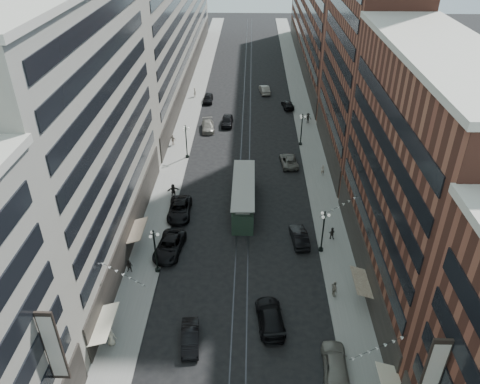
# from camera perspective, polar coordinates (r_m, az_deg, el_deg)

# --- Properties ---
(ground) EXTENTS (220.00, 220.00, 0.00)m
(ground) POSITION_cam_1_polar(r_m,az_deg,el_deg) (78.96, 0.68, 5.78)
(ground) COLOR black
(ground) RESTS_ON ground
(sidewalk_west) EXTENTS (4.00, 180.00, 0.15)m
(sidewalk_west) POSITION_cam_1_polar(r_m,az_deg,el_deg) (88.81, -6.42, 8.70)
(sidewalk_west) COLOR gray
(sidewalk_west) RESTS_ON ground
(sidewalk_east) EXTENTS (4.00, 180.00, 0.15)m
(sidewalk_east) POSITION_cam_1_polar(r_m,az_deg,el_deg) (88.60, 7.99, 8.53)
(sidewalk_east) COLOR gray
(sidewalk_east) RESTS_ON ground
(rail_west) EXTENTS (0.12, 180.00, 0.02)m
(rail_west) POSITION_cam_1_polar(r_m,az_deg,el_deg) (88.05, 0.31, 8.65)
(rail_west) COLOR #2D2D33
(rail_west) RESTS_ON ground
(rail_east) EXTENTS (0.12, 180.00, 0.02)m
(rail_east) POSITION_cam_1_polar(r_m,az_deg,el_deg) (88.04, 1.24, 8.64)
(rail_east) COLOR #2D2D33
(rail_east) RESTS_ON ground
(building_west_mid) EXTENTS (8.00, 36.00, 28.00)m
(building_west_mid) POSITION_cam_1_polar(r_m,az_deg,el_deg) (51.73, -19.01, 6.45)
(building_west_mid) COLOR gray
(building_west_mid) RESTS_ON ground
(building_west_far) EXTENTS (8.00, 90.00, 26.00)m
(building_west_far) POSITION_cam_1_polar(r_m,az_deg,el_deg) (110.54, -8.41, 20.23)
(building_west_far) COLOR gray
(building_west_far) RESTS_ON ground
(building_east_mid) EXTENTS (8.00, 30.00, 24.00)m
(building_east_mid) POSITION_cam_1_polar(r_m,az_deg,el_deg) (47.87, 20.97, 1.23)
(building_east_mid) COLOR brown
(building_east_mid) RESTS_ON ground
(building_east_tower) EXTENTS (8.00, 26.00, 42.00)m
(building_east_tower) POSITION_cam_1_polar(r_m,az_deg,el_deg) (70.19, 15.63, 19.52)
(building_east_tower) COLOR brown
(building_east_tower) RESTS_ON ground
(building_east_far) EXTENTS (8.00, 72.00, 24.00)m
(building_east_far) POSITION_cam_1_polar(r_m,az_deg,el_deg) (119.22, 9.82, 20.46)
(building_east_far) COLOR brown
(building_east_far) RESTS_ON ground
(lamppost_sw_far) EXTENTS (1.03, 1.14, 5.52)m
(lamppost_sw_far) POSITION_cam_1_polar(r_m,az_deg,el_deg) (51.13, -10.29, -6.95)
(lamppost_sw_far) COLOR black
(lamppost_sw_far) RESTS_ON sidewalk_west
(lamppost_sw_mid) EXTENTS (1.03, 1.14, 5.52)m
(lamppost_sw_mid) POSITION_cam_1_polar(r_m,az_deg,el_deg) (73.79, -6.57, 6.27)
(lamppost_sw_mid) COLOR black
(lamppost_sw_mid) RESTS_ON sidewalk_west
(lamppost_se_far) EXTENTS (1.03, 1.14, 5.52)m
(lamppost_se_far) POSITION_cam_1_polar(r_m,az_deg,el_deg) (53.95, 10.10, -4.59)
(lamppost_se_far) COLOR black
(lamppost_se_far) RESTS_ON sidewalk_east
(lamppost_se_mid) EXTENTS (1.03, 1.14, 5.52)m
(lamppost_se_mid) POSITION_cam_1_polar(r_m,az_deg,el_deg) (78.09, 7.52, 7.70)
(lamppost_se_mid) COLOR black
(lamppost_se_mid) RESTS_ON sidewalk_east
(streetcar) EXTENTS (2.89, 13.04, 3.61)m
(streetcar) POSITION_cam_1_polar(r_m,az_deg,el_deg) (61.71, 0.43, -0.52)
(streetcar) COLOR #253A2B
(streetcar) RESTS_ON ground
(car_2) EXTENTS (3.52, 6.39, 1.69)m
(car_2) POSITION_cam_1_polar(r_m,az_deg,el_deg) (55.05, -8.60, -6.53)
(car_2) COLOR black
(car_2) RESTS_ON ground
(car_4) EXTENTS (2.32, 5.31, 1.78)m
(car_4) POSITION_cam_1_polar(r_m,az_deg,el_deg) (43.68, 11.54, -19.80)
(car_4) COLOR gray
(car_4) RESTS_ON ground
(car_5) EXTENTS (2.02, 4.64, 1.49)m
(car_5) POSITION_cam_1_polar(r_m,az_deg,el_deg) (45.12, -6.10, -17.23)
(car_5) COLOR black
(car_5) RESTS_ON ground
(pedestrian_1) EXTENTS (0.93, 0.51, 1.90)m
(pedestrian_1) POSITION_cam_1_polar(r_m,az_deg,el_deg) (45.99, -15.46, -16.66)
(pedestrian_1) COLOR beige
(pedestrian_1) RESTS_ON sidewalk_west
(pedestrian_2) EXTENTS (0.76, 0.42, 1.57)m
(pedestrian_2) POSITION_cam_1_polar(r_m,az_deg,el_deg) (52.97, -13.32, -8.81)
(pedestrian_2) COLOR black
(pedestrian_2) RESTS_ON sidewalk_west
(pedestrian_4) EXTENTS (0.80, 1.21, 1.89)m
(pedestrian_4) POSITION_cam_1_polar(r_m,az_deg,el_deg) (49.71, 11.42, -11.50)
(pedestrian_4) COLOR gray
(pedestrian_4) RESTS_ON sidewalk_east
(car_7) EXTENTS (3.00, 6.19, 1.70)m
(car_7) POSITION_cam_1_polar(r_m,az_deg,el_deg) (61.10, -7.38, -2.10)
(car_7) COLOR black
(car_7) RESTS_ON ground
(car_8) EXTENTS (2.73, 5.44, 1.52)m
(car_8) POSITION_cam_1_polar(r_m,az_deg,el_deg) (84.28, -3.93, 8.03)
(car_8) COLOR gray
(car_8) RESTS_ON ground
(car_9) EXTENTS (1.91, 4.69, 1.59)m
(car_9) POSITION_cam_1_polar(r_m,az_deg,el_deg) (97.05, -3.92, 11.34)
(car_9) COLOR black
(car_9) RESTS_ON ground
(car_10) EXTENTS (2.25, 5.06, 1.62)m
(car_10) POSITION_cam_1_polar(r_m,az_deg,el_deg) (56.38, 7.24, -5.41)
(car_10) COLOR black
(car_10) RESTS_ON ground
(car_11) EXTENTS (2.91, 5.44, 1.45)m
(car_11) POSITION_cam_1_polar(r_m,az_deg,el_deg) (72.76, 5.97, 3.83)
(car_11) COLOR #646159
(car_11) RESTS_ON ground
(car_12) EXTENTS (2.62, 5.11, 1.42)m
(car_12) POSITION_cam_1_polar(r_m,az_deg,el_deg) (94.27, 5.84, 10.55)
(car_12) COLOR black
(car_12) RESTS_ON ground
(car_13) EXTENTS (2.15, 5.06, 1.70)m
(car_13) POSITION_cam_1_polar(r_m,az_deg,el_deg) (86.03, -1.58, 8.67)
(car_13) COLOR black
(car_13) RESTS_ON ground
(car_14) EXTENTS (2.42, 5.23, 1.66)m
(car_14) POSITION_cam_1_polar(r_m,az_deg,el_deg) (101.74, 3.01, 12.37)
(car_14) COLOR gray
(car_14) RESTS_ON ground
(pedestrian_5) EXTENTS (1.76, 0.94, 1.82)m
(pedestrian_5) POSITION_cam_1_polar(r_m,az_deg,el_deg) (64.86, -8.15, 0.25)
(pedestrian_5) COLOR black
(pedestrian_5) RESTS_ON sidewalk_west
(pedestrian_6) EXTENTS (1.19, 0.82, 1.85)m
(pedestrian_6) POSITION_cam_1_polar(r_m,az_deg,el_deg) (78.98, -8.17, 6.32)
(pedestrian_6) COLOR #AE9F90
(pedestrian_6) RESTS_ON sidewalk_west
(pedestrian_7) EXTENTS (0.85, 0.60, 1.58)m
(pedestrian_7) POSITION_cam_1_polar(r_m,az_deg,el_deg) (57.33, 11.12, -4.93)
(pedestrian_7) COLOR black
(pedestrian_7) RESTS_ON sidewalk_east
(pedestrian_8) EXTENTS (0.69, 0.53, 1.69)m
(pedestrian_8) POSITION_cam_1_polar(r_m,az_deg,el_deg) (70.33, 10.04, 2.69)
(pedestrian_8) COLOR #BFB19E
(pedestrian_8) RESTS_ON sidewalk_east
(pedestrian_9) EXTENTS (1.23, 0.51, 1.91)m
(pedestrian_9) POSITION_cam_1_polar(r_m,az_deg,el_deg) (87.43, 8.29, 8.92)
(pedestrian_9) COLOR black
(pedestrian_9) RESTS_ON sidewalk_east
(car_extra_0) EXTENTS (3.09, 6.21, 1.73)m
(car_extra_0) POSITION_cam_1_polar(r_m,az_deg,el_deg) (46.47, 3.70, -14.97)
(car_extra_0) COLOR black
(car_extra_0) RESTS_ON ground
(pedestrian_extra_0) EXTENTS (0.74, 0.83, 1.91)m
(pedestrian_extra_0) POSITION_cam_1_polar(r_m,az_deg,el_deg) (99.72, -5.53, 12.02)
(pedestrian_extra_0) COLOR #B8A998
(pedestrian_extra_0) RESTS_ON sidewalk_west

